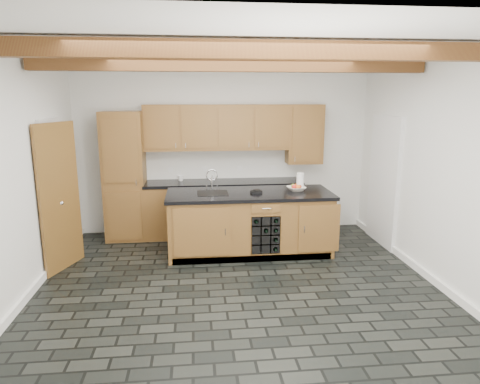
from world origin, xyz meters
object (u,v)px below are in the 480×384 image
Objects in this scene: fruit_bowl at (296,189)px; kitchen_scale at (256,191)px; paper_towel at (300,182)px; island at (250,223)px.

kitchen_scale is at bearing -173.39° from fruit_bowl.
paper_towel reaches higher than kitchen_scale.
island is 9.27× the size of paper_towel.
island is at bearing -176.57° from fruit_bowl.
fruit_bowl is at bearing 3.43° from island.
paper_towel is at bearing 5.50° from island.
island is 14.12× the size of kitchen_scale.
fruit_bowl is 0.12m from paper_towel.
island is at bearing -174.50° from paper_towel.
paper_towel reaches higher than fruit_bowl.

